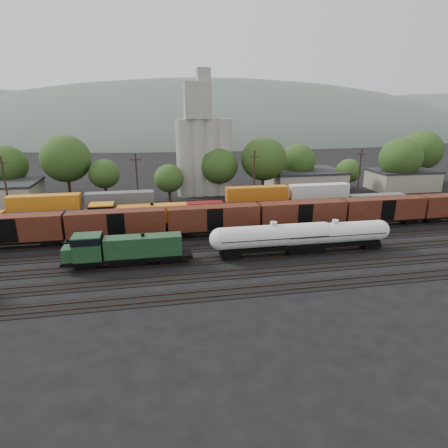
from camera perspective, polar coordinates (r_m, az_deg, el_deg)
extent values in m
plane|color=black|center=(57.68, -1.37, -3.53)|extent=(600.00, 600.00, 0.00)
cube|color=black|center=(44.22, 1.86, -10.31)|extent=(180.00, 3.20, 0.08)
cube|color=#382319|center=(43.56, 2.07, -10.65)|extent=(180.00, 0.08, 0.16)
cube|color=#382319|center=(44.80, 1.66, -9.80)|extent=(180.00, 0.08, 0.16)
cube|color=black|center=(48.60, 0.57, -7.62)|extent=(180.00, 3.20, 0.08)
cube|color=#382319|center=(47.93, 0.74, -7.89)|extent=(180.00, 0.08, 0.16)
cube|color=#382319|center=(49.21, 0.41, -7.19)|extent=(180.00, 0.08, 0.16)
cube|color=black|center=(53.09, -0.48, -5.38)|extent=(180.00, 3.20, 0.08)
cube|color=#382319|center=(52.41, -0.34, -5.60)|extent=(180.00, 0.08, 0.16)
cube|color=#382319|center=(53.71, -0.62, -5.01)|extent=(180.00, 0.08, 0.16)
cube|color=black|center=(57.67, -1.37, -3.49)|extent=(180.00, 3.20, 0.08)
cube|color=#382319|center=(56.98, -1.25, -3.67)|extent=(180.00, 0.08, 0.16)
cube|color=#382319|center=(58.30, -1.49, -3.17)|extent=(180.00, 0.08, 0.16)
cube|color=black|center=(62.31, -2.12, -1.88)|extent=(180.00, 3.20, 0.08)
cube|color=#382319|center=(61.61, -2.02, -2.03)|extent=(180.00, 0.08, 0.16)
cube|color=#382319|center=(62.95, -2.22, -1.60)|extent=(180.00, 0.08, 0.16)
cube|color=black|center=(67.00, -2.77, -0.49)|extent=(180.00, 3.20, 0.08)
cube|color=#382319|center=(66.30, -2.68, -0.61)|extent=(180.00, 0.08, 0.16)
cube|color=#382319|center=(67.66, -2.85, -0.24)|extent=(180.00, 0.08, 0.16)
cube|color=black|center=(71.74, -3.33, 0.71)|extent=(180.00, 3.20, 0.08)
cube|color=#382319|center=(71.03, -3.25, 0.61)|extent=(180.00, 0.08, 0.16)
cube|color=#382319|center=(72.40, -3.40, 0.93)|extent=(180.00, 0.08, 0.16)
cube|color=black|center=(52.05, -14.31, -4.94)|extent=(16.93, 2.89, 0.40)
cube|color=black|center=(52.22, -14.27, -5.39)|extent=(4.98, 2.19, 0.80)
cube|color=#193C1E|center=(51.38, -12.17, -3.23)|extent=(10.16, 2.39, 2.69)
cube|color=#193C1E|center=(52.03, -20.04, -3.31)|extent=(3.58, 2.89, 3.29)
cube|color=black|center=(51.69, -20.16, -2.22)|extent=(3.68, 2.99, 0.90)
cube|color=#193C1E|center=(52.75, -22.50, -4.18)|extent=(1.59, 2.39, 1.79)
cylinder|color=black|center=(50.89, -12.28, -1.65)|extent=(0.50, 0.50, 0.50)
cube|color=black|center=(52.98, -20.13, -5.85)|extent=(2.59, 1.99, 0.70)
cube|color=black|center=(52.17, -8.29, -5.27)|extent=(2.59, 1.99, 0.70)
cylinder|color=silver|center=(53.78, 7.49, -1.77)|extent=(15.28, 3.15, 3.15)
sphere|color=silver|center=(51.99, -0.55, -2.30)|extent=(3.15, 3.15, 3.15)
sphere|color=silver|center=(56.56, 14.87, -1.25)|extent=(3.15, 3.15, 3.15)
cylinder|color=silver|center=(53.22, 7.57, 0.05)|extent=(0.98, 0.98, 0.54)
cube|color=black|center=(53.78, 7.49, -1.77)|extent=(15.62, 3.30, 0.09)
cube|color=black|center=(54.37, 7.42, -3.50)|extent=(14.76, 2.39, 0.54)
cube|color=black|center=(53.08, 0.94, -4.63)|extent=(2.82, 2.17, 0.76)
cube|color=black|center=(56.78, 13.42, -3.63)|extent=(2.82, 2.17, 0.76)
cylinder|color=silver|center=(57.37, 16.46, -1.27)|extent=(14.52, 2.99, 2.99)
sphere|color=silver|center=(54.52, 9.64, -1.76)|extent=(2.99, 2.99, 2.99)
sphere|color=silver|center=(60.97, 22.56, -0.82)|extent=(2.99, 2.99, 2.99)
cylinder|color=silver|center=(56.87, 16.61, 0.35)|extent=(0.93, 0.93, 0.52)
cube|color=black|center=(57.37, 16.46, -1.27)|extent=(14.85, 3.13, 0.08)
cube|color=black|center=(57.90, 16.33, -2.82)|extent=(14.02, 2.27, 0.52)
cube|color=black|center=(55.75, 10.80, -3.88)|extent=(2.68, 2.06, 0.72)
cube|color=black|center=(60.97, 21.27, -2.92)|extent=(2.68, 2.06, 0.72)
cube|color=black|center=(66.10, -12.81, 0.07)|extent=(19.63, 3.16, 0.44)
cube|color=black|center=(66.24, -12.78, -0.34)|extent=(5.45, 2.40, 0.87)
cube|color=orange|center=(65.57, -10.85, 1.59)|extent=(11.78, 2.62, 2.94)
cube|color=orange|center=(66.07, -18.03, 1.45)|extent=(3.93, 3.16, 3.60)
cube|color=black|center=(65.78, -18.12, 2.41)|extent=(4.03, 3.27, 0.98)
cube|color=orange|center=(66.71, -20.30, 0.64)|extent=(1.74, 2.62, 1.96)
cylinder|color=black|center=(65.15, -10.94, 2.97)|extent=(0.55, 0.55, 0.55)
cube|color=black|center=(66.89, -18.14, -0.81)|extent=(2.83, 2.18, 0.76)
cube|color=black|center=(66.33, -7.35, -0.22)|extent=(2.83, 2.18, 0.76)
cube|color=black|center=(65.00, -29.48, -2.30)|extent=(15.00, 2.60, 0.40)
cube|color=#491D11|center=(64.40, -29.76, -0.54)|extent=(15.00, 2.90, 3.80)
cube|color=black|center=(61.63, -15.85, -1.63)|extent=(15.00, 2.60, 0.40)
cube|color=#491D11|center=(61.01, -16.01, 0.23)|extent=(15.00, 2.90, 3.80)
cube|color=black|center=(62.03, -1.57, -0.83)|extent=(15.00, 2.60, 0.40)
cube|color=#491D11|center=(61.40, -1.59, 1.03)|extent=(15.00, 2.90, 3.80)
cube|color=black|center=(66.11, 11.72, -0.04)|extent=(15.00, 2.60, 0.40)
cube|color=#491D11|center=(65.52, 11.84, 1.71)|extent=(15.00, 2.90, 3.80)
cube|color=black|center=(73.26, 22.95, 0.63)|extent=(15.00, 2.60, 0.40)
cube|color=#491D11|center=(72.74, 23.14, 2.22)|extent=(15.00, 2.90, 3.80)
cube|color=black|center=(71.61, -3.33, 1.07)|extent=(160.00, 2.60, 0.60)
cube|color=navy|center=(73.17, -25.41, 1.03)|extent=(12.00, 2.40, 2.60)
cube|color=orange|center=(72.56, -25.67, 3.00)|extent=(12.00, 2.40, 2.60)
cube|color=silver|center=(70.92, -15.39, 1.64)|extent=(12.00, 2.40, 2.60)
cube|color=#4D4F52|center=(70.29, -15.56, 3.68)|extent=(12.00, 2.40, 2.60)
cube|color=maroon|center=(70.95, -5.05, 2.21)|extent=(12.00, 2.40, 2.60)
cube|color=maroon|center=(73.25, 4.97, 2.70)|extent=(12.00, 2.40, 2.60)
cube|color=#BB5E13|center=(72.64, 5.02, 4.68)|extent=(12.00, 2.40, 2.60)
cube|color=#CA6714|center=(77.62, 14.13, 3.07)|extent=(12.00, 2.40, 2.60)
cube|color=silver|center=(77.04, 14.27, 4.95)|extent=(12.00, 2.40, 2.60)
cube|color=#55575A|center=(83.73, 22.13, 3.34)|extent=(12.00, 2.40, 2.60)
cylinder|color=#9D9A90|center=(90.26, -5.84, 9.92)|extent=(4.40, 4.40, 18.00)
cylinder|color=#9D9A90|center=(90.56, -3.92, 9.99)|extent=(4.40, 4.40, 18.00)
cylinder|color=#9D9A90|center=(90.97, -2.02, 10.06)|extent=(4.40, 4.40, 18.00)
cylinder|color=#9D9A90|center=(91.47, -0.13, 10.11)|extent=(4.40, 4.40, 18.00)
cube|color=#9D9A90|center=(89.83, -4.10, 18.24)|extent=(6.00, 5.00, 8.00)
cube|color=#9D9A90|center=(90.24, -3.16, 21.44)|extent=(3.00, 3.00, 4.00)
cube|color=#9E937F|center=(100.72, 12.14, 6.54)|extent=(18.00, 14.00, 4.60)
cube|color=#232326|center=(100.28, 12.23, 7.97)|extent=(18.36, 14.28, 0.50)
cube|color=#9E937F|center=(108.70, 25.50, 6.01)|extent=(16.00, 10.00, 4.60)
cube|color=#232326|center=(108.30, 25.67, 7.33)|extent=(16.32, 10.20, 0.50)
cylinder|color=black|center=(102.19, -29.80, 4.47)|extent=(0.70, 0.70, 3.54)
ellipsoid|color=#324E1D|center=(101.26, -30.30, 7.74)|extent=(9.62, 9.62, 9.11)
cylinder|color=black|center=(96.52, -22.47, 5.02)|extent=(0.70, 0.70, 4.19)
ellipsoid|color=#324E1D|center=(95.42, -22.96, 9.14)|extent=(11.37, 11.37, 10.77)
cylinder|color=black|center=(93.09, -17.52, 4.63)|extent=(0.70, 0.70, 2.63)
ellipsoid|color=#324E1D|center=(92.28, -17.77, 7.29)|extent=(7.13, 7.13, 6.75)
cylinder|color=black|center=(86.22, -8.27, 4.22)|extent=(0.70, 0.70, 2.44)
ellipsoid|color=#324E1D|center=(85.40, -8.39, 6.90)|extent=(6.62, 6.62, 6.27)
cylinder|color=black|center=(91.34, -0.74, 5.42)|extent=(0.70, 0.70, 3.29)
ellipsoid|color=#324E1D|center=(90.36, -0.75, 8.85)|extent=(8.94, 8.94, 8.47)
cylinder|color=black|center=(92.45, 5.94, 5.69)|extent=(0.70, 0.70, 4.00)
ellipsoid|color=#324E1D|center=(91.34, 6.08, 9.82)|extent=(10.87, 10.87, 10.29)
cylinder|color=black|center=(101.02, 10.97, 6.28)|extent=(0.70, 0.70, 3.36)
ellipsoid|color=#324E1D|center=(100.12, 11.16, 9.45)|extent=(9.12, 9.12, 8.64)
cylinder|color=black|center=(102.13, 18.24, 5.55)|extent=(0.70, 0.70, 2.33)
ellipsoid|color=#324E1D|center=(101.46, 18.45, 7.70)|extent=(6.31, 6.31, 5.98)
cylinder|color=black|center=(106.33, 24.89, 5.66)|extent=(0.70, 0.70, 3.85)
ellipsoid|color=#324E1D|center=(105.39, 25.34, 9.10)|extent=(10.45, 10.45, 9.90)
cylinder|color=black|center=(120.17, 27.41, 6.59)|extent=(0.70, 0.70, 4.16)
ellipsoid|color=#324E1D|center=(119.30, 27.87, 9.88)|extent=(11.30, 11.30, 10.71)
cylinder|color=black|center=(81.32, -30.26, 4.68)|extent=(0.36, 0.36, 12.00)
cube|color=black|center=(80.60, -30.77, 8.00)|extent=(2.20, 0.18, 0.18)
cylinder|color=black|center=(76.66, -13.08, 5.97)|extent=(0.36, 0.36, 12.00)
cube|color=black|center=(75.89, -13.33, 9.52)|extent=(2.20, 0.18, 0.18)
cylinder|color=black|center=(79.32, 4.61, 6.73)|extent=(0.36, 0.36, 12.00)
cube|color=black|center=(78.58, 4.69, 10.17)|extent=(2.20, 0.18, 0.18)
cylinder|color=black|center=(88.66, 19.86, 6.89)|extent=(0.36, 0.36, 12.00)
cube|color=black|center=(88.00, 20.19, 9.96)|extent=(2.20, 0.18, 0.18)
ellipsoid|color=#59665B|center=(319.89, -1.89, 9.59)|extent=(520.00, 286.00, 130.00)
ellipsoid|color=#59665B|center=(414.38, 30.26, 9.80)|extent=(400.00, 220.00, 100.00)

